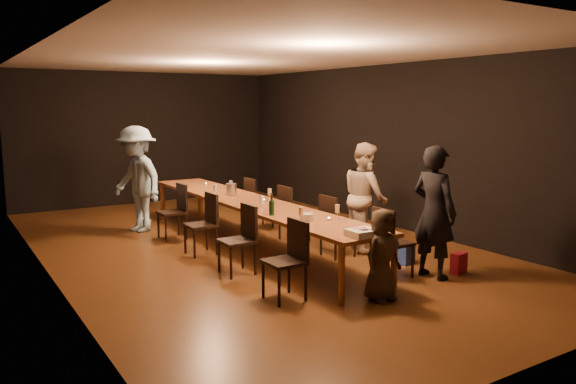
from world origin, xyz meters
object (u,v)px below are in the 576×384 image
woman_birthday (434,212)px  birthday_cake (363,233)px  chair_right_1 (338,226)px  chair_right_2 (294,213)px  chair_right_3 (259,203)px  plate_stack (307,217)px  chair_left_0 (284,261)px  ice_bucket (231,189)px  chair_left_3 (172,212)px  table (250,204)px  chair_left_1 (237,240)px  man_blue (137,179)px  woman_tan (365,196)px  child (382,255)px  champagne_bottle (272,204)px  chair_left_2 (200,224)px  chair_right_0 (393,242)px

woman_birthday → birthday_cake: 1.33m
chair_right_1 → chair_right_2: 1.20m
chair_right_2 → chair_right_1: bearing=-0.0°
chair_right_3 → plate_stack: 3.17m
chair_right_1 → chair_right_3: size_ratio=1.00×
chair_right_2 → chair_left_0: same height
chair_right_1 → birthday_cake: bearing=-28.9°
chair_right_1 → ice_bucket: ice_bucket is taller
ice_bucket → plate_stack: bearing=-93.3°
chair_left_3 → birthday_cake: bearing=-169.0°
table → chair_right_2: chair_right_2 is taller
chair_left_1 → man_blue: size_ratio=0.49×
table → chair_left_1: (-0.85, -1.20, -0.24)m
woman_tan → birthday_cake: size_ratio=4.81×
chair_left_1 → man_blue: bearing=5.2°
chair_right_3 → child: 4.28m
chair_left_0 → woman_tan: (2.31, 1.30, 0.38)m
chair_left_1 → ice_bucket: size_ratio=4.73×
woman_birthday → chair_right_2: bearing=1.6°
champagne_bottle → plate_stack: bearing=-72.2°
chair_left_3 → woman_birthday: (2.11, -3.90, 0.41)m
chair_right_3 → chair_left_1: size_ratio=1.00×
chair_left_3 → ice_bucket: (0.87, -0.53, 0.38)m
table → chair_left_2: bearing=180.0°
chair_left_0 → chair_left_1: 1.20m
woman_birthday → plate_stack: (-1.39, 0.90, -0.07)m
chair_left_2 → plate_stack: chair_left_2 is taller
chair_left_0 → champagne_bottle: size_ratio=3.03×
woman_birthday → man_blue: size_ratio=0.92×
chair_right_3 → woman_tan: woman_tan is taller
woman_birthday → chair_left_1: bearing=47.5°
chair_left_3 → child: 4.32m
chair_right_0 → woman_tan: woman_tan is taller
plate_stack → woman_tan: bearing=23.9°
chair_right_0 → champagne_bottle: size_ratio=3.03×
table → chair_left_1: bearing=-125.3°
chair_right_2 → woman_birthday: woman_birthday is taller
chair_left_0 → chair_left_3: same height
child → birthday_cake: (-0.16, 0.16, 0.25)m
child → champagne_bottle: child is taller
chair_right_3 → man_blue: man_blue is taller
woman_tan → man_blue: size_ratio=0.89×
chair_right_1 → ice_bucket: size_ratio=4.73×
chair_left_3 → ice_bucket: 1.09m
table → plate_stack: bearing=-94.0°
chair_left_0 → ice_bucket: ice_bucket is taller
chair_right_3 → chair_left_1: (-1.70, -2.40, 0.00)m
chair_left_3 → ice_bucket: size_ratio=4.73×
chair_right_1 → chair_left_1: size_ratio=1.00×
chair_right_2 → chair_left_1: 2.08m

